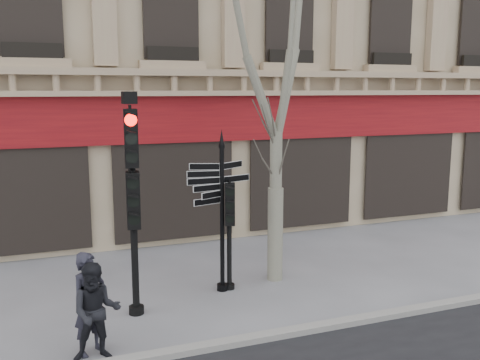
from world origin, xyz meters
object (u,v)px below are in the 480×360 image
object	(u,v)px
fingerpost	(222,184)
plane_tree	(278,18)
pedestrian_a	(89,303)
pedestrian_b	(96,312)
traffic_signal_main	(132,177)
traffic_signal_secondary	(229,216)

from	to	relation	value
fingerpost	plane_tree	world-z (taller)	plane_tree
pedestrian_a	plane_tree	bearing A→B (deg)	-8.71
fingerpost	pedestrian_b	bearing A→B (deg)	-147.23
pedestrian_b	traffic_signal_main	bearing A→B (deg)	67.67
plane_tree	traffic_signal_main	bearing A→B (deg)	-166.67
traffic_signal_secondary	pedestrian_a	world-z (taller)	traffic_signal_secondary
traffic_signal_main	pedestrian_b	size ratio (longest dim) A/B	2.65
traffic_signal_main	traffic_signal_secondary	bearing A→B (deg)	23.00
fingerpost	pedestrian_a	size ratio (longest dim) A/B	2.03
pedestrian_a	traffic_signal_secondary	bearing A→B (deg)	-3.37
fingerpost	pedestrian_a	xyz separation A→B (m)	(-3.00, -1.90, -1.52)
fingerpost	traffic_signal_secondary	size ratio (longest dim) A/B	1.49
fingerpost	pedestrian_a	world-z (taller)	fingerpost
traffic_signal_secondary	fingerpost	bearing A→B (deg)	-156.89
traffic_signal_main	pedestrian_a	size ratio (longest dim) A/B	2.48
fingerpost	traffic_signal_main	bearing A→B (deg)	-167.56
pedestrian_b	fingerpost	bearing A→B (deg)	44.22
traffic_signal_main	pedestrian_a	bearing A→B (deg)	-119.57
traffic_signal_main	pedestrian_a	distance (m)	2.50
fingerpost	pedestrian_b	size ratio (longest dim) A/B	2.17
traffic_signal_secondary	plane_tree	size ratio (longest dim) A/B	0.29
fingerpost	traffic_signal_secondary	world-z (taller)	fingerpost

